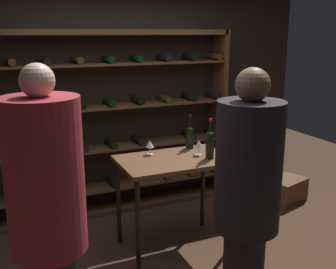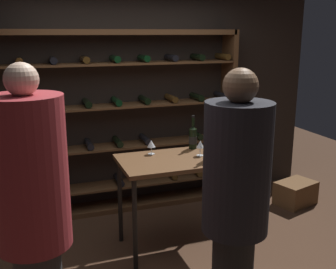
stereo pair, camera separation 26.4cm
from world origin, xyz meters
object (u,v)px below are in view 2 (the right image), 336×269
at_px(wine_bottle_red_label, 193,137).
at_px(wine_bottle_gold_foil, 211,145).
at_px(person_bystander_dark_jacket, 33,209).
at_px(wine_glass_stemmed_left, 151,144).
at_px(wine_rack, 103,124).
at_px(wine_glass_stemmed_right, 200,145).
at_px(tasting_table, 175,169).
at_px(person_guest_blue_shirt, 236,197).
at_px(wine_crate, 296,193).

distance_m(wine_bottle_red_label, wine_bottle_gold_foil, 0.40).
height_order(person_bystander_dark_jacket, wine_glass_stemmed_left, person_bystander_dark_jacket).
relative_size(wine_rack, wine_glass_stemmed_right, 21.70).
xyz_separation_m(tasting_table, wine_glass_stemmed_right, (0.27, 0.01, 0.22)).
distance_m(tasting_table, wine_bottle_gold_foil, 0.42).
bearing_deg(wine_glass_stemmed_left, person_guest_blue_shirt, -85.07).
relative_size(wine_crate, wine_bottle_red_label, 1.37).
distance_m(tasting_table, wine_crate, 1.98).
relative_size(wine_rack, wine_glass_stemmed_left, 22.93).
bearing_deg(wine_glass_stemmed_right, wine_rack, 124.12).
bearing_deg(wine_crate, person_guest_blue_shirt, -136.78).
xyz_separation_m(person_guest_blue_shirt, wine_glass_stemmed_right, (0.31, 1.26, -0.00)).
xyz_separation_m(wine_rack, tasting_table, (0.47, -1.09, -0.25)).
relative_size(wine_rack, person_bystander_dark_jacket, 1.70).
relative_size(wine_bottle_gold_foil, wine_glass_stemmed_left, 2.70).
distance_m(wine_rack, wine_glass_stemmed_left, 0.93).
xyz_separation_m(person_guest_blue_shirt, wine_bottle_gold_foil, (0.35, 1.12, 0.03)).
bearing_deg(wine_rack, wine_crate, -15.38).
xyz_separation_m(person_guest_blue_shirt, person_bystander_dark_jacket, (-1.27, 0.18, 0.04)).
height_order(wine_bottle_red_label, wine_glass_stemmed_right, wine_bottle_red_label).
relative_size(person_guest_blue_shirt, person_bystander_dark_jacket, 0.97).
bearing_deg(wine_bottle_red_label, wine_rack, 132.68).
relative_size(person_bystander_dark_jacket, wine_bottle_gold_foil, 5.00).
bearing_deg(wine_rack, wine_bottle_red_label, -47.32).
distance_m(person_guest_blue_shirt, wine_bottle_gold_foil, 1.17).
distance_m(person_guest_blue_shirt, person_bystander_dark_jacket, 1.28).
height_order(wine_rack, person_guest_blue_shirt, wine_rack).
relative_size(person_guest_blue_shirt, wine_glass_stemmed_right, 12.44).
distance_m(tasting_table, person_guest_blue_shirt, 1.28).
distance_m(tasting_table, person_bystander_dark_jacket, 1.72).
xyz_separation_m(person_bystander_dark_jacket, wine_glass_stemmed_left, (1.14, 1.30, -0.05)).
distance_m(wine_bottle_gold_foil, wine_glass_stemmed_right, 0.15).
xyz_separation_m(wine_rack, person_guest_blue_shirt, (0.43, -2.35, -0.03)).
height_order(wine_bottle_gold_foil, wine_glass_stemmed_right, wine_bottle_gold_foil).
bearing_deg(wine_crate, tasting_table, -165.34).
bearing_deg(person_bystander_dark_jacket, person_guest_blue_shirt, 84.90).
height_order(tasting_table, wine_glass_stemmed_right, wine_glass_stemmed_right).
bearing_deg(tasting_table, wine_glass_stemmed_right, 1.24).
distance_m(wine_rack, wine_crate, 2.53).
relative_size(tasting_table, wine_glass_stemmed_left, 7.37).
distance_m(tasting_table, wine_bottle_red_label, 0.46).
distance_m(person_guest_blue_shirt, wine_bottle_red_label, 1.55).
xyz_separation_m(tasting_table, wine_bottle_red_label, (0.30, 0.26, 0.23)).
bearing_deg(wine_crate, wine_glass_stemmed_right, -163.12).
bearing_deg(wine_crate, wine_bottle_red_label, -172.05).
relative_size(wine_rack, wine_bottle_gold_foil, 8.48).
height_order(wine_rack, person_bystander_dark_jacket, wine_rack).
relative_size(person_guest_blue_shirt, wine_crate, 3.94).
bearing_deg(wine_glass_stemmed_left, wine_glass_stemmed_right, -25.65).
height_order(wine_crate, wine_bottle_red_label, wine_bottle_red_label).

